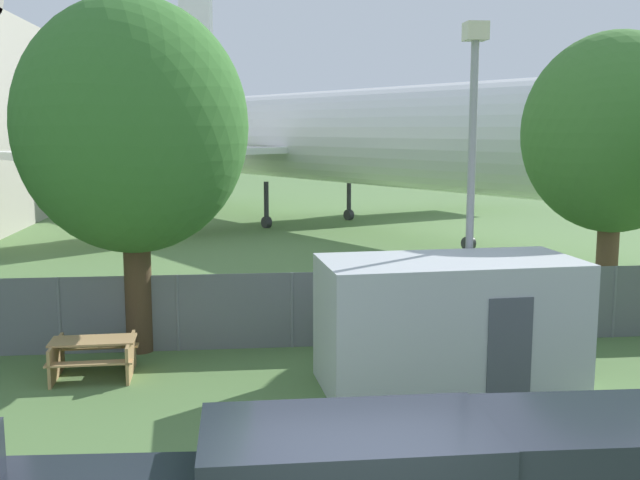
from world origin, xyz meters
The scene contains 7 objects.
perimeter_fence centered at (0.00, 10.05, 0.86)m, with size 56.07×0.07×1.72m.
airplane centered at (2.98, 31.33, 4.48)m, with size 28.05×35.50×13.45m.
portable_cabin centered at (2.81, 7.21, 1.24)m, with size 5.03×2.67×2.47m.
picnic_bench_near_cabin centered at (-4.09, 8.45, 0.47)m, with size 1.70×1.46×0.76m.
tree_near_hangar centered at (8.83, 12.82, 4.78)m, with size 4.86×4.86×7.48m.
tree_left_of_cabin centered at (-3.39, 10.11, 4.94)m, with size 4.95×4.95×7.69m.
light_mast centered at (3.59, 8.52, 4.34)m, with size 0.44×0.44×7.01m.
Camera 1 is at (-1.12, -6.37, 4.91)m, focal length 42.00 mm.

